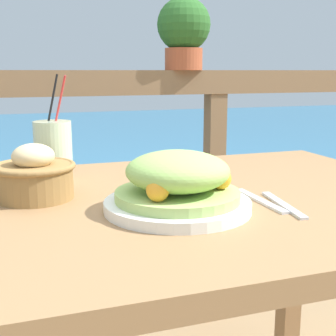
# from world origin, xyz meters

# --- Properties ---
(patio_table) EXTENTS (1.16, 0.82, 0.75)m
(patio_table) POSITION_xyz_m (0.00, 0.00, 0.65)
(patio_table) COLOR #997047
(patio_table) RESTS_ON ground_plane
(railing_fence) EXTENTS (2.80, 0.08, 1.01)m
(railing_fence) POSITION_xyz_m (0.00, 0.82, 0.73)
(railing_fence) COLOR brown
(railing_fence) RESTS_ON ground_plane
(sea_backdrop) EXTENTS (12.00, 4.00, 0.47)m
(sea_backdrop) POSITION_xyz_m (0.00, 3.32, 0.24)
(sea_backdrop) COLOR teal
(sea_backdrop) RESTS_ON ground_plane
(salad_plate) EXTENTS (0.27, 0.27, 0.11)m
(salad_plate) POSITION_xyz_m (-0.04, -0.09, 0.80)
(salad_plate) COLOR white
(salad_plate) RESTS_ON patio_table
(drink_glass) EXTENTS (0.09, 0.09, 0.25)m
(drink_glass) POSITION_xyz_m (-0.23, 0.22, 0.82)
(drink_glass) COLOR beige
(drink_glass) RESTS_ON patio_table
(bread_basket) EXTENTS (0.17, 0.17, 0.11)m
(bread_basket) POSITION_xyz_m (-0.28, 0.08, 0.80)
(bread_basket) COLOR olive
(bread_basket) RESTS_ON patio_table
(potted_plant) EXTENTS (0.20, 0.20, 0.27)m
(potted_plant) POSITION_xyz_m (0.32, 0.82, 1.15)
(potted_plant) COLOR #A34C2D
(potted_plant) RESTS_ON railing_fence
(fork) EXTENTS (0.02, 0.18, 0.00)m
(fork) POSITION_xyz_m (0.14, -0.09, 0.75)
(fork) COLOR silver
(fork) RESTS_ON patio_table
(knife) EXTENTS (0.04, 0.18, 0.00)m
(knife) POSITION_xyz_m (0.16, -0.13, 0.75)
(knife) COLOR silver
(knife) RESTS_ON patio_table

